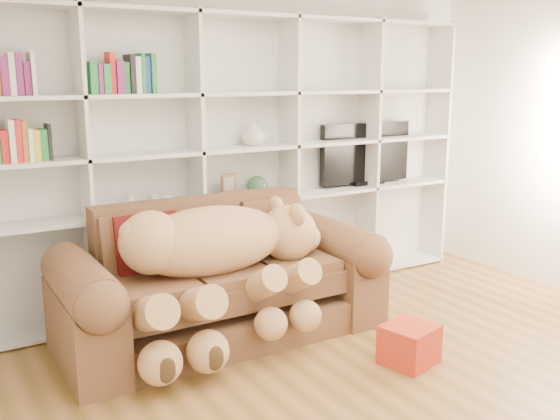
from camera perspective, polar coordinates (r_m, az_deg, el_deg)
floor at (r=3.86m, az=13.83°, el=-17.72°), size 5.00×5.00×0.00m
wall_back at (r=5.43m, az=-4.28°, el=6.41°), size 5.00×0.02×2.70m
bookshelf at (r=5.20m, az=-5.96°, el=5.63°), size 4.43×0.35×2.40m
sofa at (r=4.65m, az=-5.44°, el=-7.01°), size 2.34×1.01×0.99m
teddy_bear at (r=4.34m, az=-5.70°, el=-4.25°), size 1.65×0.93×0.96m
throw_pillow at (r=4.52m, az=-12.14°, el=-3.14°), size 0.45×0.26×0.47m
gift_box at (r=4.37m, az=11.74°, el=-11.92°), size 0.40×0.39×0.27m
tv at (r=6.04m, az=7.81°, el=5.08°), size 1.00×0.18×0.59m
picture_frame at (r=5.24m, az=-4.73°, el=2.14°), size 0.17×0.09×0.22m
green_vase at (r=5.37m, az=-2.09°, el=2.14°), size 0.19×0.19×0.19m
figurine_tall at (r=4.94m, az=-13.64°, el=0.63°), size 0.09×0.09×0.14m
figurine_short at (r=5.00m, az=-11.52°, el=0.79°), size 0.07×0.07×0.13m
snow_globe at (r=5.04m, az=-10.20°, el=0.82°), size 0.10×0.10×0.10m
shelf_vase at (r=5.29m, az=-2.47°, el=7.04°), size 0.26×0.26×0.21m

